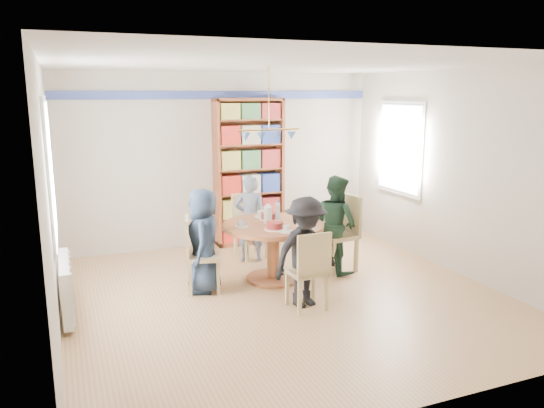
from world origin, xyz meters
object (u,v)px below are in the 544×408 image
radiator (66,287)px  dining_table (273,238)px  person_far (250,218)px  chair_near (310,267)px  person_right (336,224)px  bookshelf (249,173)px  chair_right (343,229)px  person_near (305,252)px  person_left (203,241)px  chair_far (248,222)px  chair_left (197,251)px

radiator → dining_table: (2.50, 0.28, 0.21)m
radiator → person_far: bearing=24.7°
chair_near → person_right: (0.90, 1.07, 0.16)m
person_right → bookshelf: 1.92m
chair_right → chair_near: size_ratio=1.14×
radiator → person_near: (2.52, -0.65, 0.28)m
person_far → chair_right: bearing=162.6°
person_far → chair_near: bearing=111.6°
chair_near → radiator: bearing=162.7°
person_left → person_near: size_ratio=1.01×
chair_far → person_near: 2.00m
person_left → person_far: person_left is taller
chair_far → person_far: person_far is taller
person_left → person_far: 1.30m
person_near → dining_table: bearing=77.9°
chair_left → radiator: bearing=-170.6°
person_far → person_right: bearing=157.9°
person_right → person_left: bearing=76.9°
chair_right → chair_left: bearing=-178.1°
person_near → person_right: bearing=32.9°
chair_right → chair_near: (-1.03, -1.10, -0.07)m
chair_right → chair_far: size_ratio=1.10×
dining_table → person_right: size_ratio=0.98×
chair_right → chair_near: bearing=-133.1°
chair_near → person_far: bearing=90.3°
radiator → chair_left: bearing=9.4°
dining_table → person_left: size_ratio=1.02×
chair_near → bookshelf: bookshelf is taller
person_left → chair_right: bearing=109.0°
dining_table → person_far: 0.87m
person_right → bookshelf: (-0.61, 1.76, 0.47)m
chair_far → chair_near: size_ratio=1.03×
chair_left → person_right: size_ratio=0.70×
chair_left → person_far: 1.36m
chair_left → chair_near: 1.45m
chair_near → chair_right: bearing=46.9°
chair_right → bookshelf: bearing=113.1°
chair_far → person_near: bearing=-90.7°
dining_table → bookshelf: size_ratio=0.56×
radiator → person_left: 1.62m
dining_table → chair_far: chair_far is taller
radiator → bookshelf: bookshelf is taller
radiator → person_near: person_near is taller
dining_table → person_right: 0.92m
chair_far → chair_near: chair_far is taller
chair_right → person_left: bearing=-177.6°
chair_left → person_left: 0.15m
chair_left → chair_near: bearing=-45.3°
chair_left → chair_right: size_ratio=0.90×
person_left → person_near: 1.29m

